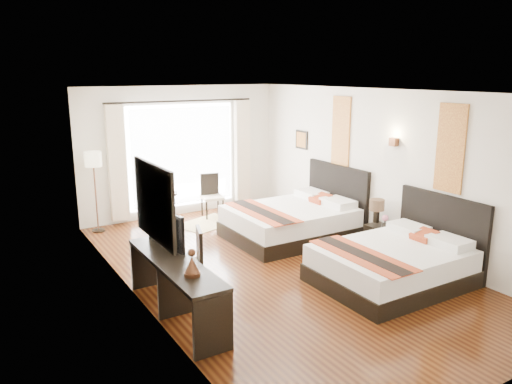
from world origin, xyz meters
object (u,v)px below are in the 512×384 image
console_desk (176,289)px  vase (385,222)px  bed_near (396,262)px  nightstand (380,238)px  bed_far (294,220)px  side_table (164,208)px  television (160,230)px  floor_lamp (93,165)px  fruit_bowl (165,191)px  window_chair (212,204)px  desk_chair (188,275)px  table_lamp (377,207)px

console_desk → vase: bearing=4.2°
bed_near → nightstand: size_ratio=4.61×
bed_far → side_table: size_ratio=3.49×
bed_near → bed_far: (-0.06, 2.52, 0.02)m
television → floor_lamp: 3.56m
bed_far → floor_lamp: size_ratio=1.45×
nightstand → console_desk: bearing=-174.3°
television → fruit_bowl: size_ratio=3.70×
bed_near → window_chair: (-0.79, 4.56, -0.03)m
bed_far → desk_chair: (-2.76, -1.31, -0.04)m
bed_near → fruit_bowl: 4.97m
console_desk → window_chair: (2.42, 3.85, -0.09)m
bed_near → bed_far: bearing=91.3°
bed_far → television: 3.44m
console_desk → television: television is taller
bed_near → television: (-3.19, 1.26, 0.69)m
table_lamp → side_table: size_ratio=0.63×
bed_far → desk_chair: bearing=-154.7°
bed_near → television: television is taller
window_chair → television: bearing=-26.5°
television → side_table: (1.32, 3.36, -0.68)m
vase → window_chair: window_chair is taller
bed_far → window_chair: bearing=109.6°
floor_lamp → vase: bearing=-44.0°
floor_lamp → window_chair: size_ratio=1.70×
console_desk → floor_lamp: floor_lamp is taller
nightstand → window_chair: bearing=114.7°
bed_far → nightstand: (0.86, -1.41, -0.11)m
bed_far → window_chair: (-0.73, 2.04, -0.05)m
nightstand → desk_chair: size_ratio=0.49×
table_lamp → bed_far: bearing=123.0°
nightstand → side_table: 4.41m
desk_chair → fruit_bowl: (0.99, 3.40, 0.39)m
bed_near → console_desk: bed_near is taller
bed_near → floor_lamp: floor_lamp is taller
bed_near → nightstand: (0.80, 1.11, -0.09)m
floor_lamp → fruit_bowl: size_ratio=6.69×
vase → bed_far: bearing=118.6°
bed_near → side_table: (-1.86, 4.62, 0.01)m
fruit_bowl → floor_lamp: bearing=171.6°
table_lamp → bed_near: bearing=-122.6°
fruit_bowl → vase: bearing=-54.2°
floor_lamp → window_chair: 2.63m
table_lamp → console_desk: (-3.99, -0.51, -0.40)m
console_desk → table_lamp: bearing=7.3°
bed_far → console_desk: bed_far is taller
bed_far → side_table: bed_far is taller
window_chair → bed_far: bearing=29.2°
side_table → window_chair: 1.08m
bed_near → vase: (0.77, 1.00, 0.24)m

